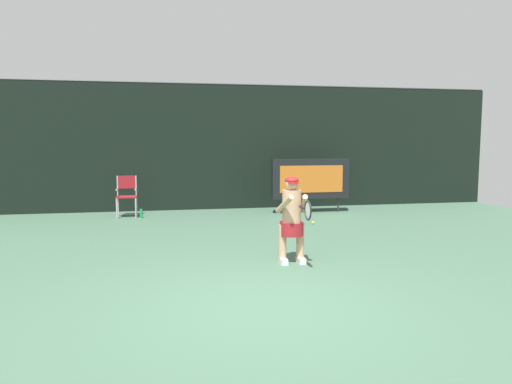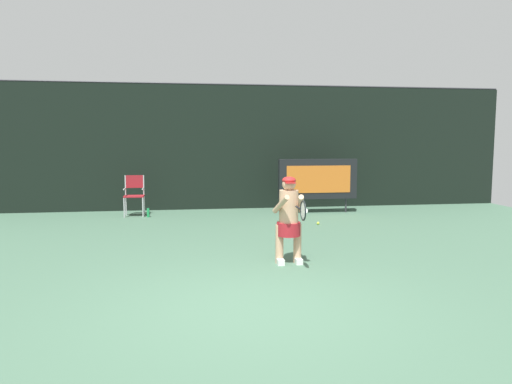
# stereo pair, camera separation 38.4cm
# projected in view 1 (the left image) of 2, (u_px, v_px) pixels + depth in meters

# --- Properties ---
(ground) EXTENTS (18.00, 22.00, 0.03)m
(ground) POSITION_uv_depth(u_px,v_px,m) (267.00, 314.00, 5.49)
(ground) COLOR #466952
(backdrop_screen) EXTENTS (18.00, 0.12, 3.66)m
(backdrop_screen) POSITION_uv_depth(u_px,v_px,m) (203.00, 147.00, 13.78)
(backdrop_screen) COLOR black
(backdrop_screen) RESTS_ON ground
(scoreboard) EXTENTS (2.20, 0.21, 1.50)m
(scoreboard) POSITION_uv_depth(u_px,v_px,m) (311.00, 179.00, 13.19)
(scoreboard) COLOR black
(scoreboard) RESTS_ON ground
(umpire_chair) EXTENTS (0.52, 0.44, 1.08)m
(umpire_chair) POSITION_uv_depth(u_px,v_px,m) (127.00, 193.00, 12.50)
(umpire_chair) COLOR #B7B7BC
(umpire_chair) RESTS_ON ground
(water_bottle) EXTENTS (0.07, 0.07, 0.27)m
(water_bottle) POSITION_uv_depth(u_px,v_px,m) (141.00, 213.00, 12.33)
(water_bottle) COLOR #1F964E
(water_bottle) RESTS_ON ground
(tennis_player) EXTENTS (0.53, 0.61, 1.42)m
(tennis_player) POSITION_uv_depth(u_px,v_px,m) (292.00, 217.00, 7.72)
(tennis_player) COLOR white
(tennis_player) RESTS_ON ground
(tennis_racket) EXTENTS (0.03, 0.60, 0.31)m
(tennis_racket) POSITION_uv_depth(u_px,v_px,m) (307.00, 210.00, 7.15)
(tennis_racket) COLOR black
(tennis_ball_loose) EXTENTS (0.07, 0.07, 0.07)m
(tennis_ball_loose) POSITION_uv_depth(u_px,v_px,m) (313.00, 223.00, 11.42)
(tennis_ball_loose) COLOR #CCDB3D
(tennis_ball_loose) RESTS_ON ground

